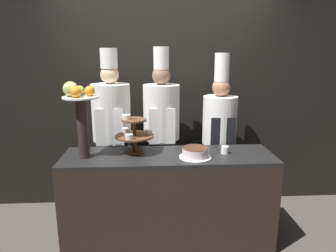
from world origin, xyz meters
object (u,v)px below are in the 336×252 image
object	(u,v)px
chef_left	(112,129)
fruit_pedestal	(80,109)
cup_white	(225,150)
chef_center_left	(162,129)
cake_round	(195,153)
tiered_stand	(134,133)
chef_center_right	(219,133)

from	to	relation	value
chef_left	fruit_pedestal	bearing A→B (deg)	-110.41
cup_white	chef_center_left	size ratio (longest dim) A/B	0.04
cake_round	chef_left	distance (m)	1.01
tiered_stand	fruit_pedestal	world-z (taller)	fruit_pedestal
cup_white	chef_center_left	distance (m)	0.76
cup_white	chef_left	xyz separation A→B (m)	(-1.11, 0.49, 0.09)
cake_round	cup_white	size ratio (longest dim) A/B	4.07
fruit_pedestal	chef_left	size ratio (longest dim) A/B	0.37
tiered_stand	chef_left	xyz separation A→B (m)	(-0.26, 0.42, -0.06)
cup_white	chef_center_left	world-z (taller)	chef_center_left
cup_white	fruit_pedestal	bearing A→B (deg)	-178.45
tiered_stand	cake_round	distance (m)	0.60
chef_center_right	fruit_pedestal	bearing A→B (deg)	-158.71
cake_round	chef_center_right	bearing A→B (deg)	59.24
fruit_pedestal	chef_center_left	world-z (taller)	chef_center_left
fruit_pedestal	cake_round	xyz separation A→B (m)	(1.01, -0.06, -0.40)
cake_round	chef_left	bearing A→B (deg)	144.13
cake_round	chef_center_left	size ratio (longest dim) A/B	0.16
fruit_pedestal	chef_center_right	xyz separation A→B (m)	(1.36, 0.53, -0.38)
chef_left	chef_center_right	world-z (taller)	chef_left
tiered_stand	fruit_pedestal	xyz separation A→B (m)	(-0.46, -0.11, 0.25)
cake_round	chef_left	world-z (taller)	chef_left
chef_center_right	chef_center_left	bearing A→B (deg)	-179.99
cup_white	cake_round	bearing A→B (deg)	-162.36
chef_center_right	cup_white	bearing A→B (deg)	-96.47
tiered_stand	chef_center_left	size ratio (longest dim) A/B	0.19
cake_round	cup_white	xyz separation A→B (m)	(0.29, 0.09, -0.01)
fruit_pedestal	cake_round	distance (m)	1.09
fruit_pedestal	chef_center_left	bearing A→B (deg)	36.07
cup_white	chef_center_left	bearing A→B (deg)	139.39
chef_center_left	chef_center_right	bearing A→B (deg)	0.01
chef_left	tiered_stand	bearing A→B (deg)	-58.34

